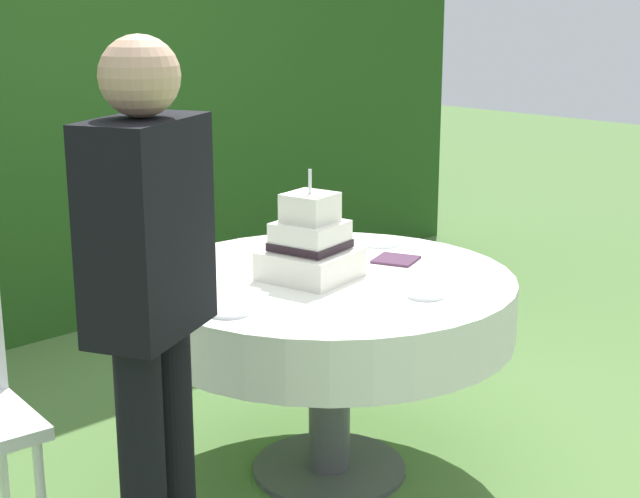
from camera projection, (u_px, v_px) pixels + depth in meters
ground_plane at (329, 470)px, 3.50m from camera, size 20.00×20.00×0.00m
foliage_hedge at (14, 67)px, 4.68m from camera, size 6.20×0.44×2.70m
cake_table at (330, 307)px, 3.34m from camera, size 1.29×1.29×0.74m
wedding_cake at (310, 246)px, 3.27m from camera, size 0.33×0.34×0.38m
serving_plate_near at (425, 295)px, 3.08m from camera, size 0.12×0.12×0.01m
serving_plate_far at (382, 243)px, 3.73m from camera, size 0.15×0.15×0.01m
serving_plate_left at (229, 311)px, 2.92m from camera, size 0.14×0.14×0.01m
napkin_stack at (396, 260)px, 3.50m from camera, size 0.19×0.19×0.01m
standing_person at (150, 303)px, 2.43m from camera, size 0.41×0.34×1.60m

